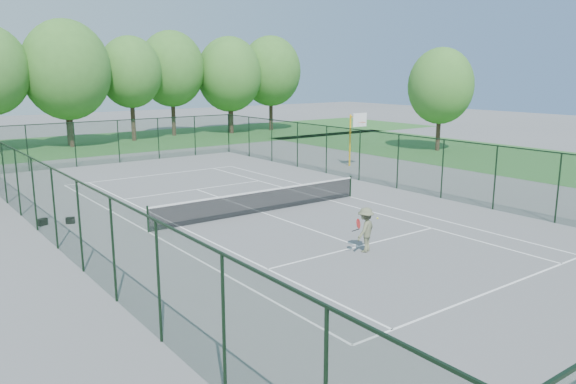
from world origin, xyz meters
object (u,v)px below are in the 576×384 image
(basketball_goal, at_px, (355,129))
(sports_bag_a, at_px, (43,222))
(tennis_player, at_px, (365,230))
(tennis_net, at_px, (262,200))

(basketball_goal, bearing_deg, sports_bag_a, -171.60)
(basketball_goal, relative_size, tennis_player, 1.90)
(basketball_goal, bearing_deg, tennis_player, -132.20)
(sports_bag_a, bearing_deg, tennis_player, -74.66)
(basketball_goal, distance_m, tennis_player, 18.58)
(tennis_net, xyz_separation_m, sports_bag_a, (-8.63, 3.67, -0.43))
(sports_bag_a, height_order, tennis_player, tennis_player)
(tennis_net, xyz_separation_m, tennis_player, (-0.25, -6.96, 0.24))
(sports_bag_a, bearing_deg, tennis_net, -45.96)
(tennis_net, relative_size, tennis_player, 5.77)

